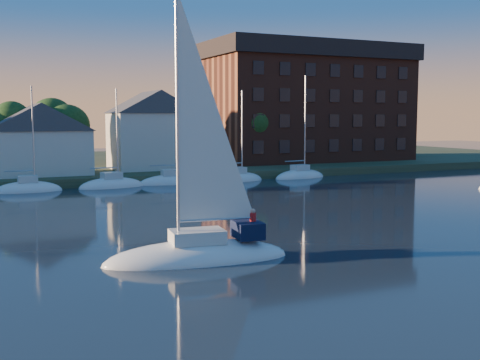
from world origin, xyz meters
TOP-DOWN VIEW (x-y plane):
  - ground at (0.00, 0.00)m, footprint 260.00×260.00m
  - shoreline_land at (0.00, 75.00)m, footprint 160.00×50.00m
  - wooden_dock at (0.00, 52.00)m, footprint 120.00×3.00m
  - clubhouse_centre at (-6.00, 57.00)m, footprint 11.55×8.40m
  - clubhouse_east at (8.00, 59.00)m, footprint 10.50×8.40m
  - condo_block at (34.00, 64.95)m, footprint 31.00×17.00m
  - tree_line at (2.00, 63.00)m, footprint 93.40×5.40m
  - moored_fleet at (-8.00, 49.00)m, footprint 71.50×2.40m
  - hero_sailboat at (-2.69, 14.37)m, footprint 10.35×4.44m

SIDE VIEW (x-z plane):
  - ground at x=0.00m, z-range 0.00..0.00m
  - shoreline_land at x=0.00m, z-range -1.00..1.00m
  - wooden_dock at x=0.00m, z-range -0.50..0.50m
  - moored_fleet at x=-8.00m, z-range -5.93..6.12m
  - hero_sailboat at x=-2.69m, z-range -7.08..8.34m
  - clubhouse_centre at x=-6.00m, z-range 1.09..9.17m
  - clubhouse_east at x=8.00m, z-range 1.10..10.90m
  - tree_line at x=2.00m, z-range 2.73..11.63m
  - condo_block at x=34.00m, z-range 1.09..18.49m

